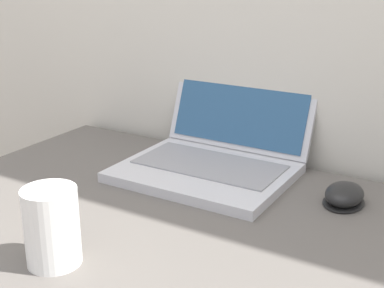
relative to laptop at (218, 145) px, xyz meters
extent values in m
cube|color=silver|center=(0.00, -0.06, -0.04)|extent=(0.34, 0.27, 0.02)
cube|color=gray|center=(0.00, -0.04, -0.03)|extent=(0.30, 0.15, 0.00)
cube|color=silver|center=(0.00, 0.11, 0.08)|extent=(0.34, 0.09, 0.22)
cube|color=#2D567F|center=(0.00, 0.11, 0.08)|extent=(0.31, 0.08, 0.20)
cylinder|color=white|center=(-0.03, -0.46, 0.01)|extent=(0.08, 0.08, 0.12)
cylinder|color=black|center=(-0.03, -0.46, 0.06)|extent=(0.07, 0.07, 0.01)
ellipsoid|color=black|center=(0.28, -0.04, -0.05)|extent=(0.07, 0.10, 0.01)
ellipsoid|color=black|center=(0.28, -0.04, -0.03)|extent=(0.07, 0.09, 0.04)
camera|label=1|loc=(0.50, -0.94, 0.37)|focal=50.00mm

